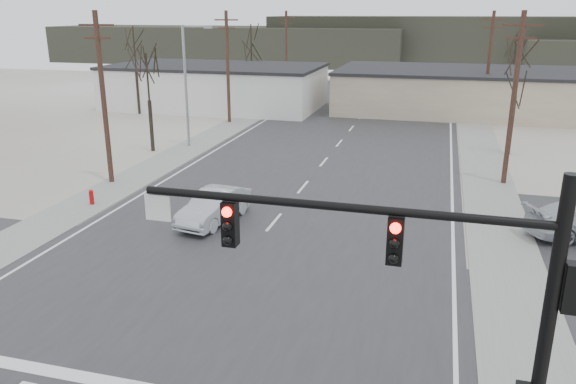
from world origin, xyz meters
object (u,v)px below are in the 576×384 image
Objects in this scene: traffic_signal_mast at (448,289)px; fire_hydrant at (91,197)px; car_far_b at (366,97)px; car_far_a at (398,102)px; sedan_crossing at (214,206)px.

traffic_signal_mast reaches higher than fire_hydrant.
car_far_b is at bearing 76.37° from fire_hydrant.
car_far_a is at bearing 69.51° from fire_hydrant.
fire_hydrant is 0.18× the size of sedan_crossing.
fire_hydrant is at bearing 141.87° from traffic_signal_mast.
sedan_crossing reaches higher than car_far_b.
traffic_signal_mast is at bearing -42.36° from sedan_crossing.
traffic_signal_mast reaches higher than sedan_crossing.
sedan_crossing is at bearing 105.07° from car_far_a.
traffic_signal_mast is at bearing -90.93° from car_far_b.
sedan_crossing is at bearing -103.20° from car_far_b.
car_far_a is 5.04m from car_far_b.
sedan_crossing is (7.36, -0.67, 0.38)m from fire_hydrant.
car_far_a is (13.34, 35.69, 0.34)m from fire_hydrant.
traffic_signal_mast is at bearing 119.86° from car_far_a.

